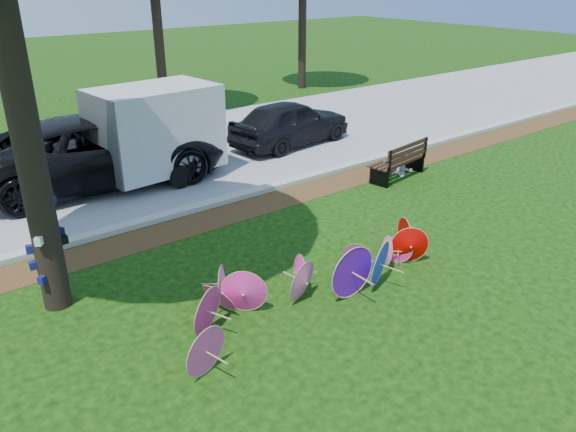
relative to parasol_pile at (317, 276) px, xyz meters
name	(u,v)px	position (x,y,z in m)	size (l,w,h in m)	color
ground	(339,313)	(-0.07, -0.64, -0.38)	(90.00, 90.00, 0.00)	black
mulch_strip	(201,223)	(-0.07, 3.86, -0.38)	(90.00, 1.00, 0.01)	#472D16
curb	(185,210)	(-0.07, 4.56, -0.32)	(90.00, 0.30, 0.12)	#B7B5AD
street	(115,167)	(-0.07, 8.71, -0.38)	(90.00, 8.00, 0.01)	gray
parasol_pile	(317,276)	(0.00, 0.00, 0.00)	(5.54, 1.87, 0.95)	#D52C88
black_van	(103,150)	(-0.71, 7.61, 0.49)	(2.90, 6.29, 1.75)	black
dark_pickup	(290,123)	(5.21, 7.38, 0.33)	(1.68, 4.18, 1.43)	black
cargo_trailer	(156,129)	(0.53, 7.01, 0.98)	(3.04, 1.93, 2.73)	silver
park_bench	(397,160)	(5.55, 3.23, 0.11)	(1.88, 0.71, 0.98)	black
person_left	(386,160)	(5.20, 3.28, 0.16)	(0.40, 0.26, 1.09)	#333546
person_right	(404,152)	(5.90, 3.28, 0.24)	(0.61, 0.47, 1.25)	silver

